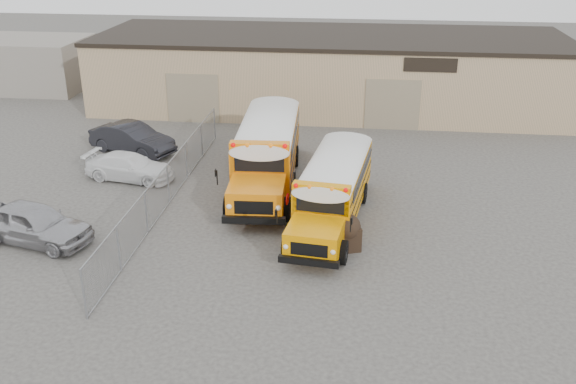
# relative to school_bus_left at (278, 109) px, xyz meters

# --- Properties ---
(ground) EXTENTS (120.00, 120.00, 0.00)m
(ground) POSITION_rel_school_bus_left_xyz_m (2.44, -12.29, -1.76)
(ground) COLOR #413E3B
(ground) RESTS_ON ground
(warehouse) EXTENTS (30.20, 10.20, 4.67)m
(warehouse) POSITION_rel_school_bus_left_xyz_m (2.44, 7.70, 0.61)
(warehouse) COLOR tan
(warehouse) RESTS_ON ground
(chainlink_fence) EXTENTS (0.07, 18.07, 1.81)m
(chainlink_fence) POSITION_rel_school_bus_left_xyz_m (-3.56, -9.29, -0.86)
(chainlink_fence) COLOR gray
(chainlink_fence) RESTS_ON ground
(distant_building_left) EXTENTS (8.00, 6.00, 3.60)m
(distant_building_left) POSITION_rel_school_bus_left_xyz_m (-19.56, 9.71, 0.04)
(distant_building_left) COLOR gray
(distant_building_left) RESTS_ON ground
(school_bus_left) EXTENTS (3.18, 10.54, 3.05)m
(school_bus_left) POSITION_rel_school_bus_left_xyz_m (0.00, 0.00, 0.00)
(school_bus_left) COLOR orange
(school_bus_left) RESTS_ON ground
(school_bus_right) EXTENTS (3.30, 9.17, 2.63)m
(school_bus_right) POSITION_rel_school_bus_left_xyz_m (4.31, -4.59, -0.24)
(school_bus_right) COLOR orange
(school_bus_right) RESTS_ON ground
(tarp_bundle) EXTENTS (1.17, 1.11, 1.43)m
(tarp_bundle) POSITION_rel_school_bus_left_xyz_m (4.36, -12.63, -1.03)
(tarp_bundle) COLOR black
(tarp_bundle) RESTS_ON ground
(car_silver) EXTENTS (4.98, 2.94, 1.59)m
(car_silver) POSITION_rel_school_bus_left_xyz_m (-7.64, -13.53, -0.97)
(car_silver) COLOR #A8A8AD
(car_silver) RESTS_ON ground
(car_white) EXTENTS (4.54, 2.39, 1.26)m
(car_white) POSITION_rel_school_bus_left_xyz_m (-6.24, -6.79, -1.14)
(car_white) COLOR white
(car_white) RESTS_ON ground
(car_dark) EXTENTS (5.06, 3.38, 1.58)m
(car_dark) POSITION_rel_school_bus_left_xyz_m (-7.40, -3.14, -0.98)
(car_dark) COLOR black
(car_dark) RESTS_ON ground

